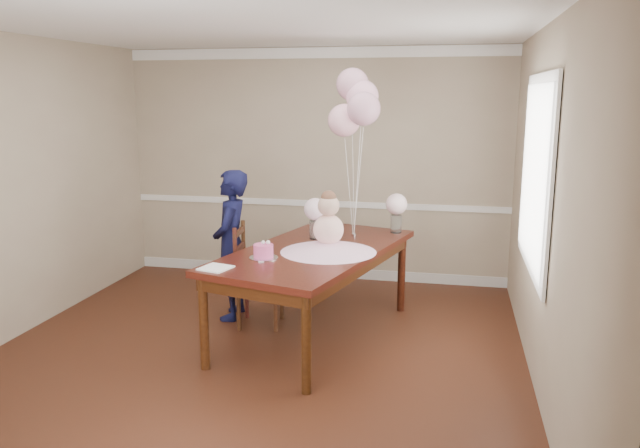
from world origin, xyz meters
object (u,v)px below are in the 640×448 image
at_px(woman, 231,245).
at_px(dining_table_top, 314,251).
at_px(dining_chair_seat, 260,281).
at_px(birthday_cake, 263,251).

bearing_deg(woman, dining_table_top, 64.73).
xyz_separation_m(dining_table_top, dining_chair_seat, (-0.57, 0.18, -0.37)).
height_order(birthday_cake, dining_chair_seat, birthday_cake).
xyz_separation_m(birthday_cake, woman, (-0.56, 0.75, -0.16)).
height_order(dining_table_top, woman, woman).
xyz_separation_m(birthday_cake, dining_chair_seat, (-0.23, 0.60, -0.46)).
bearing_deg(dining_table_top, birthday_cake, -113.96).
xyz_separation_m(dining_table_top, birthday_cake, (-0.34, -0.42, 0.09)).
bearing_deg(woman, birthday_cake, 31.53).
distance_m(dining_table_top, woman, 0.96).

